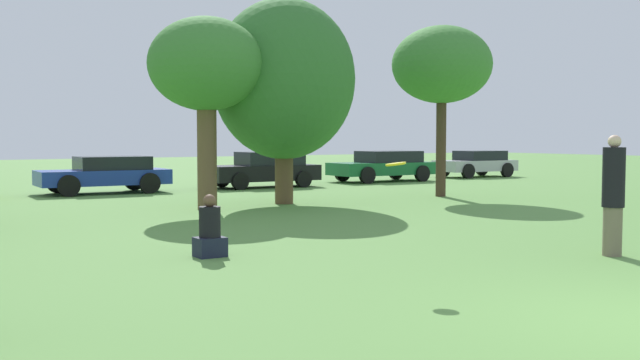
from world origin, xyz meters
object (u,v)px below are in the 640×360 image
object	(u,v)px
frisbee	(396,164)
tree_2	(206,67)
person_catcher	(613,195)
parked_car_black	(264,169)
parked_car_silver	(477,163)
bystander_sitting	(210,232)
tree_3	(284,80)
parked_car_blue	(106,174)
tree_4	(442,66)
parked_car_green	(384,165)

from	to	relation	value
frisbee	tree_2	distance (m)	10.38
person_catcher	tree_2	distance (m)	10.89
parked_car_black	parked_car_silver	bearing A→B (deg)	-173.99
bystander_sitting	tree_3	world-z (taller)	tree_3
bystander_sitting	person_catcher	bearing A→B (deg)	-32.41
person_catcher	bystander_sitting	world-z (taller)	person_catcher
parked_car_blue	tree_4	bearing A→B (deg)	142.53
tree_4	parked_car_black	size ratio (longest dim) A/B	1.27
bystander_sitting	parked_car_blue	size ratio (longest dim) A/B	0.23
tree_2	tree_3	bearing A→B (deg)	6.52
bystander_sitting	parked_car_blue	xyz separation A→B (m)	(2.51, 13.71, 0.26)
person_catcher	tree_3	world-z (taller)	tree_3
frisbee	parked_car_silver	bearing A→B (deg)	42.37
tree_4	parked_car_blue	size ratio (longest dim) A/B	1.26
person_catcher	frisbee	distance (m)	4.16
frisbee	tree_4	bearing A→B (deg)	44.99
parked_car_green	tree_2	bearing A→B (deg)	33.80
tree_2	tree_3	world-z (taller)	tree_3
tree_4	tree_3	bearing A→B (deg)	174.31
tree_3	parked_car_blue	bearing A→B (deg)	115.11
parked_car_silver	tree_2	bearing A→B (deg)	25.36
person_catcher	parked_car_green	world-z (taller)	person_catcher
person_catcher	parked_car_green	xyz separation A→B (m)	(8.95, 17.15, -0.28)
bystander_sitting	parked_car_silver	size ratio (longest dim) A/B	0.25
frisbee	bystander_sitting	distance (m)	3.48
tree_4	parked_car_green	xyz separation A→B (m)	(3.33, 7.10, -3.41)
bystander_sitting	tree_4	bearing A→B (deg)	31.32
parked_car_black	parked_car_blue	bearing A→B (deg)	-0.90
bystander_sitting	parked_car_blue	world-z (taller)	parked_car_blue
person_catcher	parked_car_green	bearing A→B (deg)	-115.36
tree_4	parked_car_silver	xyz separation A→B (m)	(9.11, 7.46, -3.44)
person_catcher	parked_car_silver	world-z (taller)	person_catcher
bystander_sitting	tree_3	distance (m)	9.60
frisbee	bystander_sitting	xyz separation A→B (m)	(-1.23, 3.06, -1.13)
frisbee	bystander_sitting	bearing A→B (deg)	111.88
tree_4	parked_car_black	xyz separation A→B (m)	(-2.63, 6.71, -3.42)
tree_3	parked_car_blue	xyz separation A→B (m)	(-3.05, 6.50, -2.80)
parked_car_blue	parked_car_green	distance (m)	11.77
person_catcher	frisbee	bearing A→B (deg)	-2.41
tree_2	parked_car_green	world-z (taller)	tree_2
parked_car_blue	parked_car_green	world-z (taller)	parked_car_green
tree_4	bystander_sitting	bearing A→B (deg)	-148.68
tree_4	parked_car_silver	size ratio (longest dim) A/B	1.35
person_catcher	bystander_sitting	bearing A→B (deg)	-30.21
person_catcher	frisbee	size ratio (longest dim) A/B	7.06
bystander_sitting	parked_car_green	xyz separation A→B (m)	(14.29, 13.76, 0.29)
person_catcher	parked_car_blue	bearing A→B (deg)	-78.43
frisbee	tree_4	xyz separation A→B (m)	(9.73, 9.72, 2.57)
tree_2	tree_3	xyz separation A→B (m)	(2.46, 0.28, -0.21)
frisbee	parked_car_blue	size ratio (longest dim) A/B	0.06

